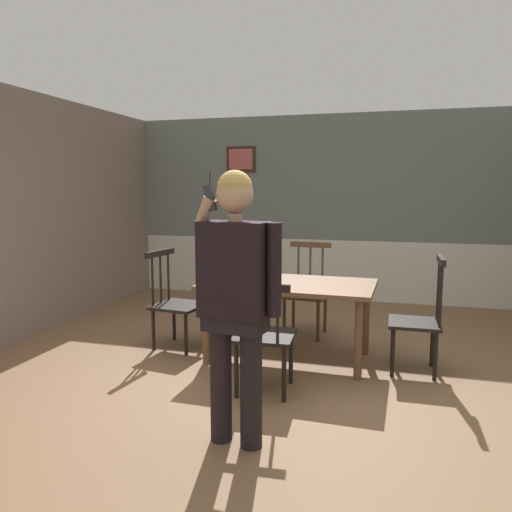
{
  "coord_description": "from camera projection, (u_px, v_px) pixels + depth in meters",
  "views": [
    {
      "loc": [
        0.93,
        -3.84,
        1.64
      ],
      "look_at": [
        -0.02,
        -0.46,
        1.16
      ],
      "focal_mm": 34.85,
      "sensor_mm": 36.0,
      "label": 1
    }
  ],
  "objects": [
    {
      "name": "ground_plane",
      "position": [
        273.0,
        386.0,
        4.13
      ],
      "size": [
        7.71,
        7.71,
        0.0
      ],
      "primitive_type": "plane",
      "color": "#846042"
    },
    {
      "name": "room_back_partition",
      "position": [
        330.0,
        212.0,
        7.3
      ],
      "size": [
        6.0,
        0.17,
        2.7
      ],
      "color": "slate",
      "rests_on": "ground_plane"
    },
    {
      "name": "dining_table",
      "position": [
        288.0,
        292.0,
        4.73
      ],
      "size": [
        1.63,
        0.96,
        0.75
      ],
      "rotation": [
        0.0,
        0.0,
        -0.03
      ],
      "color": "brown",
      "rests_on": "ground_plane"
    },
    {
      "name": "chair_near_window",
      "position": [
        264.0,
        335.0,
        3.96
      ],
      "size": [
        0.5,
        0.5,
        0.93
      ],
      "rotation": [
        0.0,
        0.0,
        0.06
      ],
      "color": "black",
      "rests_on": "ground_plane"
    },
    {
      "name": "chair_by_doorway",
      "position": [
        306.0,
        292.0,
        5.55
      ],
      "size": [
        0.5,
        0.5,
        1.03
      ],
      "rotation": [
        0.0,
        0.0,
        3.07
      ],
      "color": "#513823",
      "rests_on": "ground_plane"
    },
    {
      "name": "chair_at_table_head",
      "position": [
        176.0,
        302.0,
        5.12
      ],
      "size": [
        0.54,
        0.54,
        1.01
      ],
      "rotation": [
        0.0,
        0.0,
        4.58
      ],
      "color": "black",
      "rests_on": "ground_plane"
    },
    {
      "name": "chair_opposite_corner",
      "position": [
        419.0,
        319.0,
        4.4
      ],
      "size": [
        0.44,
        0.44,
        1.05
      ],
      "rotation": [
        0.0,
        0.0,
        1.58
      ],
      "color": "black",
      "rests_on": "ground_plane"
    },
    {
      "name": "person_figure",
      "position": [
        236.0,
        289.0,
        3.08
      ],
      "size": [
        0.59,
        0.29,
        1.75
      ],
      "rotation": [
        0.0,
        0.0,
        3.0
      ],
      "color": "black",
      "rests_on": "ground_plane"
    }
  ]
}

